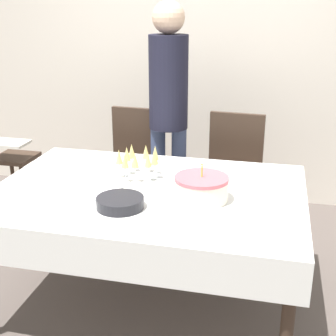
{
  "coord_description": "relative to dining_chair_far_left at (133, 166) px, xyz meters",
  "views": [
    {
      "loc": [
        0.66,
        -2.31,
        1.71
      ],
      "look_at": [
        0.11,
        0.04,
        0.85
      ],
      "focal_mm": 50.0,
      "sensor_mm": 36.0,
      "label": 1
    }
  ],
  "objects": [
    {
      "name": "wall_back",
      "position": [
        0.37,
        0.83,
        0.83
      ],
      "size": [
        8.0,
        0.05,
        2.7
      ],
      "color": "silver",
      "rests_on": "ground_plane"
    },
    {
      "name": "dining_table",
      "position": [
        0.37,
        -0.92,
        0.11
      ],
      "size": [
        1.71,
        1.19,
        0.73
      ],
      "color": "white",
      "rests_on": "ground_plane"
    },
    {
      "name": "high_chair",
      "position": [
        -0.93,
        -0.13,
        -0.04
      ],
      "size": [
        0.33,
        0.35,
        0.71
      ],
      "color": "#38281E",
      "rests_on": "ground_plane"
    },
    {
      "name": "birthday_cake",
      "position": [
        0.69,
        -0.99,
        0.28
      ],
      "size": [
        0.28,
        0.28,
        0.2
      ],
      "color": "silver",
      "rests_on": "dining_table"
    },
    {
      "name": "napkin_pile",
      "position": [
        0.16,
        -0.95,
        0.22
      ],
      "size": [
        0.15,
        0.15,
        0.01
      ],
      "color": "white",
      "rests_on": "dining_table"
    },
    {
      "name": "person_standing",
      "position": [
        0.27,
        0.02,
        0.53
      ],
      "size": [
        0.28,
        0.28,
        1.72
      ],
      "color": "#3F4C72",
      "rests_on": "ground_plane"
    },
    {
      "name": "dining_chair_far_right",
      "position": [
        0.76,
        -0.0,
        0.0
      ],
      "size": [
        0.45,
        0.45,
        0.95
      ],
      "color": "#38281E",
      "rests_on": "ground_plane"
    },
    {
      "name": "plate_stack_main",
      "position": [
        0.3,
        -1.18,
        0.24
      ],
      "size": [
        0.24,
        0.24,
        0.06
      ],
      "color": "black",
      "rests_on": "dining_table"
    },
    {
      "name": "dining_chair_far_left",
      "position": [
        0.0,
        0.0,
        0.0
      ],
      "size": [
        0.44,
        0.44,
        0.95
      ],
      "color": "#38281E",
      "rests_on": "ground_plane"
    },
    {
      "name": "fork_pile",
      "position": [
        0.19,
        -1.12,
        0.22
      ],
      "size": [
        0.18,
        0.09,
        0.02
      ],
      "color": "silver",
      "rests_on": "dining_table"
    },
    {
      "name": "ground_plane",
      "position": [
        0.37,
        -0.92,
        -0.52
      ],
      "size": [
        12.0,
        12.0,
        0.0
      ],
      "primitive_type": "plane",
      "color": "#564C47"
    },
    {
      "name": "cake_knife",
      "position": [
        0.74,
        -1.21,
        0.21
      ],
      "size": [
        0.29,
        0.12,
        0.0
      ],
      "color": "silver",
      "rests_on": "dining_table"
    },
    {
      "name": "champagne_tray",
      "position": [
        0.27,
        -0.76,
        0.31
      ],
      "size": [
        0.3,
        0.3,
        0.18
      ],
      "color": "silver",
      "rests_on": "dining_table"
    }
  ]
}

